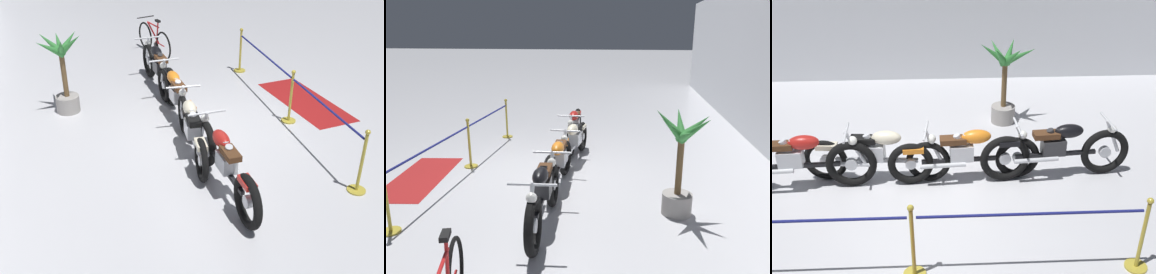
# 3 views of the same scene
# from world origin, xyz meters

# --- Properties ---
(ground_plane) EXTENTS (120.00, 120.00, 0.00)m
(ground_plane) POSITION_xyz_m (0.00, 0.00, 0.00)
(ground_plane) COLOR silver
(motorcycle_red_0) EXTENTS (2.45, 0.62, 0.97)m
(motorcycle_red_0) POSITION_xyz_m (-1.95, 0.53, 0.48)
(motorcycle_red_0) COLOR black
(motorcycle_red_0) RESTS_ON ground
(motorcycle_cream_1) EXTENTS (2.33, 0.62, 0.93)m
(motorcycle_cream_1) POSITION_xyz_m (-0.75, 0.71, 0.47)
(motorcycle_cream_1) COLOR black
(motorcycle_cream_1) RESTS_ON ground
(motorcycle_orange_2) EXTENTS (2.40, 0.62, 0.93)m
(motorcycle_orange_2) POSITION_xyz_m (0.63, 0.64, 0.46)
(motorcycle_orange_2) COLOR black
(motorcycle_orange_2) RESTS_ON ground
(motorcycle_black_3) EXTENTS (2.42, 0.62, 0.97)m
(motorcycle_black_3) POSITION_xyz_m (2.07, 0.68, 0.48)
(motorcycle_black_3) COLOR black
(motorcycle_black_3) RESTS_ON ground
(potted_palm_left_of_row) EXTENTS (1.12, 0.90, 1.69)m
(potted_palm_left_of_row) POSITION_xyz_m (1.48, 2.68, 0.84)
(potted_palm_left_of_row) COLOR gray
(potted_palm_left_of_row) RESTS_ON ground
(stanchion_far_left) EXTENTS (5.23, 0.28, 1.05)m
(stanchion_far_left) POSITION_xyz_m (-1.03, -1.41, 0.65)
(stanchion_far_left) COLOR gold
(stanchion_far_left) RESTS_ON ground
(stanchion_mid_left) EXTENTS (0.28, 0.28, 1.05)m
(stanchion_mid_left) POSITION_xyz_m (-0.09, -1.41, 0.36)
(stanchion_mid_left) COLOR gold
(stanchion_mid_left) RESTS_ON ground
(stanchion_mid_right) EXTENTS (0.28, 0.28, 1.05)m
(stanchion_mid_right) POSITION_xyz_m (2.65, -1.41, 0.36)
(stanchion_mid_right) COLOR gold
(stanchion_mid_right) RESTS_ON ground
(floor_banner) EXTENTS (2.47, 1.24, 0.01)m
(floor_banner) POSITION_xyz_m (0.64, -2.15, 0.00)
(floor_banner) COLOR maroon
(floor_banner) RESTS_ON ground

